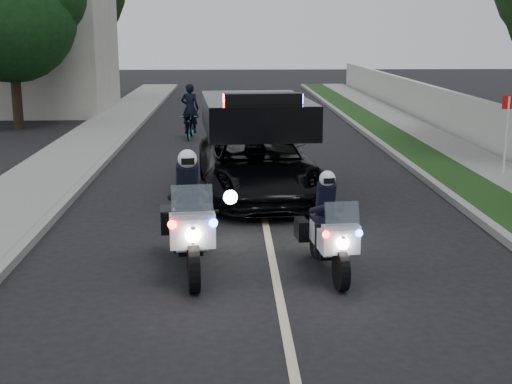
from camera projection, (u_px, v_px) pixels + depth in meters
curb_right at (437, 186)px, 15.91m from camera, size 0.20×60.00×0.15m
grass_verge at (467, 186)px, 15.94m from camera, size 1.20×60.00×0.16m
curb_left at (78, 189)px, 15.61m from camera, size 0.20×60.00×0.15m
sidewalk_left at (28, 190)px, 15.56m from camera, size 2.00×60.00×0.16m
building_far at (14, 32)px, 30.17m from camera, size 8.00×6.00×7.00m
lane_marking at (259, 191)px, 15.78m from camera, size 0.12×50.00×0.01m
police_moto_left at (190, 270)px, 10.61m from camera, size 0.99×2.24×1.85m
police_moto_right at (327, 272)px, 10.52m from camera, size 0.82×1.87×1.55m
police_suv at (257, 196)px, 15.29m from camera, size 2.78×5.34×2.52m
bicycle at (191, 139)px, 23.41m from camera, size 0.61×1.59×0.82m
cyclist at (191, 139)px, 23.41m from camera, size 0.64×0.46×1.65m
sign_post at (502, 180)px, 16.93m from camera, size 0.36×0.36×2.13m
tree_left_near at (19, 129)px, 25.75m from camera, size 4.81×4.81×7.85m
tree_left_far at (66, 101)px, 35.87m from camera, size 7.70×7.70×11.22m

